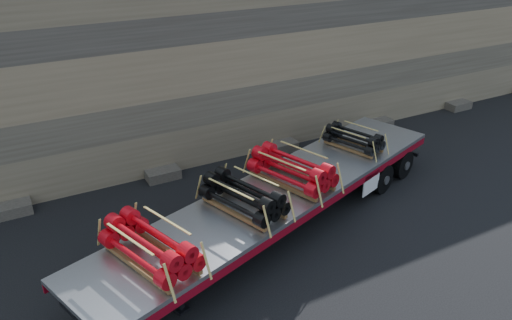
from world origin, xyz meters
The scene contains 7 objects.
ground centered at (0.00, 0.00, 0.00)m, with size 120.00×120.00×0.00m, color black.
rock_wall centered at (0.00, 6.50, 3.50)m, with size 44.00×3.00×7.00m, color #7A6B54.
trailer centered at (-0.89, 0.04, 0.67)m, with size 13.36×2.57×1.34m, color #A8AAAF, non-canonical shape.
bundle_front centered at (-5.25, -1.46, 1.77)m, with size 1.23×2.47×0.87m, color red, non-canonical shape.
bundle_midfront centered at (-2.35, -0.46, 1.75)m, with size 1.17×2.35×0.83m, color black, non-canonical shape.
bundle_midrear centered at (-0.39, 0.21, 1.78)m, with size 1.26×2.52×0.89m, color red, non-canonical shape.
bundle_rear centered at (2.77, 1.29, 1.68)m, with size 0.96×1.92×0.68m, color black, non-canonical shape.
Camera 1 is at (-7.53, -10.82, 8.63)m, focal length 35.00 mm.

